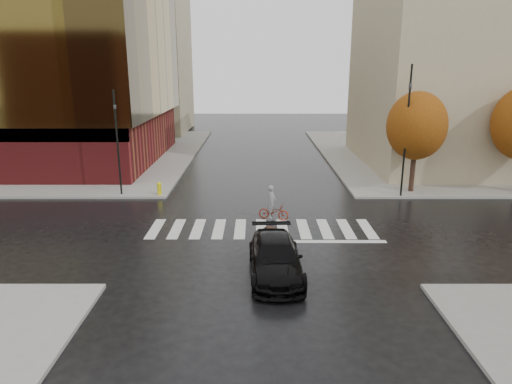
{
  "coord_description": "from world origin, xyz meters",
  "views": [
    {
      "loc": [
        -0.27,
        -21.78,
        8.15
      ],
      "look_at": [
        -0.28,
        0.44,
        2.0
      ],
      "focal_mm": 32.0,
      "sensor_mm": 36.0,
      "label": 1
    }
  ],
  "objects_px": {
    "traffic_light_ne": "(407,121)",
    "traffic_light_nw": "(117,137)",
    "sedan": "(275,258)",
    "cyclist": "(273,208)",
    "fire_hydrant": "(159,188)"
  },
  "relations": [
    {
      "from": "fire_hydrant",
      "to": "traffic_light_ne",
      "type": "bearing_deg",
      "value": -0.74
    },
    {
      "from": "cyclist",
      "to": "fire_hydrant",
      "type": "relative_size",
      "value": 2.3
    },
    {
      "from": "sedan",
      "to": "fire_hydrant",
      "type": "distance_m",
      "value": 13.37
    },
    {
      "from": "traffic_light_nw",
      "to": "fire_hydrant",
      "type": "bearing_deg",
      "value": 105.63
    },
    {
      "from": "cyclist",
      "to": "fire_hydrant",
      "type": "height_order",
      "value": "cyclist"
    },
    {
      "from": "cyclist",
      "to": "traffic_light_nw",
      "type": "distance_m",
      "value": 11.18
    },
    {
      "from": "traffic_light_ne",
      "to": "fire_hydrant",
      "type": "relative_size",
      "value": 9.71
    },
    {
      "from": "sedan",
      "to": "cyclist",
      "type": "bearing_deg",
      "value": 86.57
    },
    {
      "from": "fire_hydrant",
      "to": "cyclist",
      "type": "bearing_deg",
      "value": -32.14
    },
    {
      "from": "traffic_light_nw",
      "to": "sedan",
      "type": "bearing_deg",
      "value": 58.64
    },
    {
      "from": "traffic_light_nw",
      "to": "fire_hydrant",
      "type": "distance_m",
      "value": 4.1
    },
    {
      "from": "traffic_light_nw",
      "to": "traffic_light_ne",
      "type": "xyz_separation_m",
      "value": [
        18.0,
        -0.36,
        1.03
      ]
    },
    {
      "from": "sedan",
      "to": "traffic_light_ne",
      "type": "height_order",
      "value": "traffic_light_ne"
    },
    {
      "from": "traffic_light_ne",
      "to": "traffic_light_nw",
      "type": "bearing_deg",
      "value": -2.07
    },
    {
      "from": "cyclist",
      "to": "traffic_light_nw",
      "type": "xyz_separation_m",
      "value": [
        -9.65,
        4.65,
        3.2
      ]
    }
  ]
}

